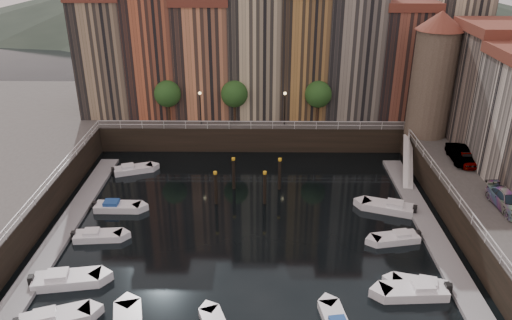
{
  "coord_description": "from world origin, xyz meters",
  "views": [
    {
      "loc": [
        1.22,
        -39.08,
        24.18
      ],
      "look_at": [
        0.74,
        4.0,
        4.45
      ],
      "focal_mm": 35.0,
      "sensor_mm": 36.0,
      "label": 1
    }
  ],
  "objects_px": {
    "gangway": "(408,159)",
    "car_a": "(465,158)",
    "corner_tower": "(433,73)",
    "boat_left_1": "(66,280)",
    "boat_left_0": "(53,319)",
    "car_c": "(508,201)",
    "car_b": "(459,155)",
    "boat_left_2": "(97,236)",
    "mooring_pilings": "(249,181)"
  },
  "relations": [
    {
      "from": "corner_tower",
      "to": "boat_left_1",
      "type": "xyz_separation_m",
      "value": [
        -33.44,
        -23.43,
        -9.79
      ]
    },
    {
      "from": "corner_tower",
      "to": "car_c",
      "type": "relative_size",
      "value": 2.72
    },
    {
      "from": "mooring_pilings",
      "to": "car_a",
      "type": "distance_m",
      "value": 21.66
    },
    {
      "from": "boat_left_1",
      "to": "boat_left_2",
      "type": "xyz_separation_m",
      "value": [
        0.54,
        6.06,
        -0.07
      ]
    },
    {
      "from": "boat_left_1",
      "to": "car_c",
      "type": "bearing_deg",
      "value": 1.08
    },
    {
      "from": "corner_tower",
      "to": "boat_left_1",
      "type": "height_order",
      "value": "corner_tower"
    },
    {
      "from": "car_a",
      "to": "car_b",
      "type": "distance_m",
      "value": 0.76
    },
    {
      "from": "car_c",
      "to": "car_a",
      "type": "bearing_deg",
      "value": 88.54
    },
    {
      "from": "corner_tower",
      "to": "boat_left_1",
      "type": "bearing_deg",
      "value": -144.99
    },
    {
      "from": "mooring_pilings",
      "to": "boat_left_1",
      "type": "distance_m",
      "value": 19.41
    },
    {
      "from": "corner_tower",
      "to": "gangway",
      "type": "xyz_separation_m",
      "value": [
        -2.9,
        -4.5,
        -8.28
      ]
    },
    {
      "from": "boat_left_0",
      "to": "boat_left_2",
      "type": "bearing_deg",
      "value": 71.31
    },
    {
      "from": "mooring_pilings",
      "to": "car_a",
      "type": "height_order",
      "value": "car_a"
    },
    {
      "from": "boat_left_1",
      "to": "boat_left_2",
      "type": "relative_size",
      "value": 1.23
    },
    {
      "from": "boat_left_2",
      "to": "gangway",
      "type": "bearing_deg",
      "value": 18.54
    },
    {
      "from": "corner_tower",
      "to": "car_c",
      "type": "distance_m",
      "value": 18.3
    },
    {
      "from": "car_a",
      "to": "boat_left_1",
      "type": "bearing_deg",
      "value": -158.02
    },
    {
      "from": "mooring_pilings",
      "to": "car_c",
      "type": "xyz_separation_m",
      "value": [
        21.87,
        -7.54,
        2.09
      ]
    },
    {
      "from": "boat_left_2",
      "to": "car_a",
      "type": "distance_m",
      "value": 35.78
    },
    {
      "from": "boat_left_0",
      "to": "car_a",
      "type": "xyz_separation_m",
      "value": [
        34.3,
        19.37,
        3.3
      ]
    },
    {
      "from": "gangway",
      "to": "mooring_pilings",
      "type": "xyz_separation_m",
      "value": [
        -17.1,
        -4.98,
        -0.27
      ]
    },
    {
      "from": "boat_left_0",
      "to": "mooring_pilings",
      "type": "bearing_deg",
      "value": 35.38
    },
    {
      "from": "mooring_pilings",
      "to": "boat_left_2",
      "type": "height_order",
      "value": "mooring_pilings"
    },
    {
      "from": "corner_tower",
      "to": "gangway",
      "type": "bearing_deg",
      "value": -122.8
    },
    {
      "from": "gangway",
      "to": "boat_left_1",
      "type": "bearing_deg",
      "value": -148.21
    },
    {
      "from": "corner_tower",
      "to": "gangway",
      "type": "distance_m",
      "value": 9.86
    },
    {
      "from": "boat_left_2",
      "to": "car_c",
      "type": "height_order",
      "value": "car_c"
    },
    {
      "from": "gangway",
      "to": "car_a",
      "type": "bearing_deg",
      "value": -39.86
    },
    {
      "from": "corner_tower",
      "to": "gangway",
      "type": "relative_size",
      "value": 1.66
    },
    {
      "from": "boat_left_0",
      "to": "car_b",
      "type": "xyz_separation_m",
      "value": [
        33.97,
        20.06,
        3.37
      ]
    },
    {
      "from": "gangway",
      "to": "car_b",
      "type": "relative_size",
      "value": 1.84
    },
    {
      "from": "corner_tower",
      "to": "car_b",
      "type": "distance_m",
      "value": 9.97
    },
    {
      "from": "boat_left_0",
      "to": "car_c",
      "type": "xyz_separation_m",
      "value": [
        34.65,
        10.55,
        3.36
      ]
    },
    {
      "from": "mooring_pilings",
      "to": "car_c",
      "type": "relative_size",
      "value": 1.3
    },
    {
      "from": "boat_left_0",
      "to": "car_a",
      "type": "bearing_deg",
      "value": 10.08
    },
    {
      "from": "boat_left_1",
      "to": "boat_left_0",
      "type": "bearing_deg",
      "value": -90.07
    },
    {
      "from": "car_b",
      "to": "car_a",
      "type": "bearing_deg",
      "value": -61.99
    },
    {
      "from": "boat_left_1",
      "to": "boat_left_2",
      "type": "height_order",
      "value": "boat_left_1"
    },
    {
      "from": "boat_left_0",
      "to": "boat_left_2",
      "type": "distance_m",
      "value": 10.19
    },
    {
      "from": "car_b",
      "to": "car_c",
      "type": "relative_size",
      "value": 0.89
    },
    {
      "from": "corner_tower",
      "to": "car_b",
      "type": "relative_size",
      "value": 3.06
    },
    {
      "from": "mooring_pilings",
      "to": "car_b",
      "type": "relative_size",
      "value": 1.47
    },
    {
      "from": "corner_tower",
      "to": "mooring_pilings",
      "type": "xyz_separation_m",
      "value": [
        -20.0,
        -9.48,
        -8.54
      ]
    },
    {
      "from": "gangway",
      "to": "car_b",
      "type": "height_order",
      "value": "car_b"
    },
    {
      "from": "mooring_pilings",
      "to": "car_a",
      "type": "relative_size",
      "value": 1.66
    },
    {
      "from": "boat_left_1",
      "to": "car_b",
      "type": "relative_size",
      "value": 1.18
    },
    {
      "from": "car_a",
      "to": "car_b",
      "type": "relative_size",
      "value": 0.88
    },
    {
      "from": "mooring_pilings",
      "to": "boat_left_0",
      "type": "xyz_separation_m",
      "value": [
        -12.78,
        -18.08,
        -1.27
      ]
    },
    {
      "from": "car_c",
      "to": "boat_left_0",
      "type": "bearing_deg",
      "value": -166.79
    },
    {
      "from": "mooring_pilings",
      "to": "car_b",
      "type": "distance_m",
      "value": 21.39
    }
  ]
}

